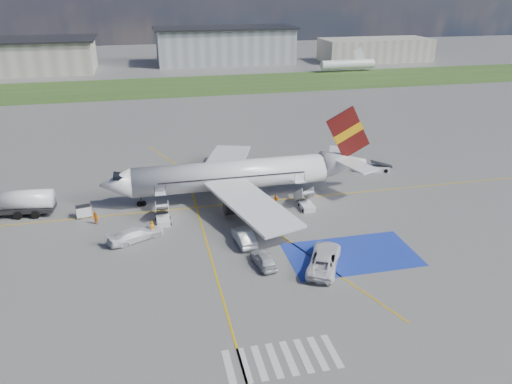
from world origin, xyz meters
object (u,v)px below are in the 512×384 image
at_px(airliner, 242,174).
at_px(van_white_a, 324,256).
at_px(gpu_cart, 84,212).
at_px(car_silver_a, 264,259).
at_px(fuel_tanker, 14,205).
at_px(car_silver_b, 244,237).
at_px(van_white_b, 136,232).
at_px(belt_loader, 373,168).

relative_size(airliner, van_white_a, 5.98).
relative_size(gpu_cart, car_silver_a, 0.46).
xyz_separation_m(airliner, fuel_tanker, (-29.12, 0.76, -1.98)).
relative_size(fuel_tanker, car_silver_a, 2.29).
height_order(fuel_tanker, van_white_a, fuel_tanker).
bearing_deg(car_silver_b, fuel_tanker, -32.13).
relative_size(fuel_tanker, van_white_b, 2.03).
height_order(gpu_cart, belt_loader, belt_loader).
bearing_deg(fuel_tanker, car_silver_a, -27.18).
bearing_deg(car_silver_a, van_white_b, -41.66).
bearing_deg(van_white_b, car_silver_b, -132.08).
relative_size(airliner, car_silver_b, 7.36).
xyz_separation_m(gpu_cart, van_white_a, (25.39, -17.94, 0.47)).
height_order(fuel_tanker, gpu_cart, fuel_tanker).
bearing_deg(van_white_b, belt_loader, -93.27).
bearing_deg(airliner, belt_loader, 14.11).
bearing_deg(van_white_b, fuel_tanker, 30.24).
bearing_deg(gpu_cart, van_white_b, -62.98).
bearing_deg(van_white_b, airliner, -82.36).
bearing_deg(van_white_b, car_silver_a, -149.45).
xyz_separation_m(car_silver_b, van_white_b, (-11.88, 3.53, 0.15)).
bearing_deg(van_white_a, gpu_cart, -7.34).
height_order(car_silver_b, van_white_a, van_white_a).
xyz_separation_m(van_white_a, van_white_b, (-19.03, 10.22, -0.18)).
xyz_separation_m(airliner, van_white_b, (-14.27, -9.33, -2.42)).
bearing_deg(fuel_tanker, van_white_b, -27.33).
height_order(gpu_cart, van_white_b, van_white_b).
relative_size(airliner, car_silver_a, 8.38).
height_order(van_white_a, van_white_b, van_white_a).
relative_size(gpu_cart, belt_loader, 0.36).
height_order(airliner, car_silver_b, airliner).
xyz_separation_m(gpu_cart, van_white_b, (6.35, -7.72, 0.29)).
xyz_separation_m(car_silver_a, van_white_b, (-12.94, 8.70, 0.23)).
relative_size(car_silver_b, van_white_b, 1.01).
xyz_separation_m(gpu_cart, car_silver_a, (19.29, -16.42, 0.06)).
bearing_deg(car_silver_b, van_white_b, -21.65).
bearing_deg(car_silver_a, fuel_tanker, -41.83).
distance_m(fuel_tanker, car_silver_b, 30.01).
relative_size(van_white_a, van_white_b, 1.24).
distance_m(fuel_tanker, van_white_a, 39.51).
distance_m(car_silver_a, van_white_a, 6.29).
relative_size(car_silver_a, van_white_a, 0.71).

